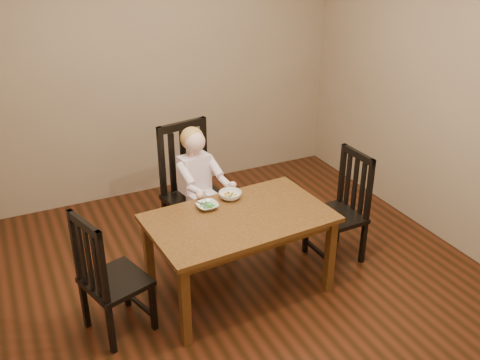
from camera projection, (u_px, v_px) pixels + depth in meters
name	position (u px, v px, depth m)	size (l,w,h in m)	color
room	(238.00, 129.00, 3.57)	(4.01, 4.01, 2.71)	#481E0F
dining_table	(239.00, 225.00, 3.93)	(1.37, 0.87, 0.66)	#44250F
chair_child	(193.00, 190.00, 4.56)	(0.55, 0.53, 1.11)	black
chair_left	(109.00, 278.00, 3.57)	(0.49, 0.50, 0.94)	black
chair_right	(341.00, 209.00, 4.42)	(0.40, 0.42, 0.95)	black
toddler	(196.00, 177.00, 4.45)	(0.34, 0.42, 0.58)	white
bowl_peas	(207.00, 206.00, 4.00)	(0.16, 0.16, 0.04)	white
bowl_veg	(230.00, 195.00, 4.13)	(0.18, 0.18, 0.06)	white
fork	(204.00, 205.00, 3.95)	(0.10, 0.08, 0.05)	silver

